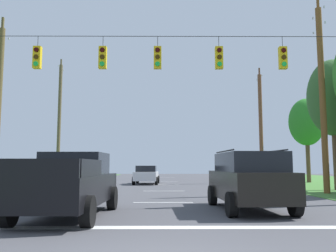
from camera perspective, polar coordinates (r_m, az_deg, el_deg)
name	(u,v)px	position (r m, az deg, el deg)	size (l,w,h in m)	color
stop_bar_stripe	(161,227)	(9.18, -1.12, -16.02)	(14.27, 0.45, 0.01)	white
lane_dash_0	(163,202)	(15.13, -0.80, -12.20)	(0.15, 2.50, 0.01)	white
lane_dash_1	(164,191)	(21.75, -0.65, -10.42)	(0.15, 2.50, 0.01)	white
lane_dash_2	(165,184)	(29.17, -0.56, -9.39)	(0.15, 2.50, 0.01)	white
lane_dash_3	(165,182)	(34.17, -0.52, -8.95)	(0.15, 2.50, 0.01)	white
lane_dash_4	(165,177)	(46.32, -0.47, -8.27)	(0.15, 2.50, 0.01)	white
overhead_signal_span	(166,100)	(14.77, -0.35, 4.22)	(17.09, 0.31, 7.41)	brown
pickup_truck	(70,184)	(11.34, -15.46, -9.05)	(2.35, 5.43, 1.95)	black
suv_black	(248,179)	(12.74, 12.82, -8.38)	(2.39, 4.89, 2.05)	black
distant_car_crossing_white	(12,178)	(23.35, -23.78, -7.68)	(2.29, 4.43, 1.52)	silver
distant_car_oncoming	(146,174)	(29.81, -3.49, -7.80)	(2.11, 4.35, 1.52)	silver
utility_pole_mid_right	(322,95)	(21.77, 23.61, 4.66)	(0.34, 1.65, 11.14)	brown
utility_pole_far_right	(261,127)	(32.78, 14.73, -0.09)	(0.34, 1.72, 10.40)	brown
utility_pole_far_left	(59,121)	(32.93, -17.13, 0.71)	(0.30, 1.57, 11.13)	brown
tree_roadside_far_right	(333,98)	(24.90, 25.05, 4.09)	(3.18, 3.18, 8.30)	brown
tree_roadside_left	(307,122)	(34.64, 21.42, 0.54)	(3.16, 3.16, 7.64)	brown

